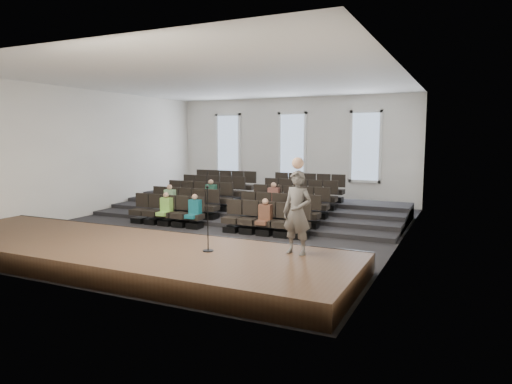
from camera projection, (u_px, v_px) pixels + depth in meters
ground at (222, 227)px, 15.96m from camera, size 14.00×14.00×0.00m
ceiling at (220, 81)px, 15.36m from camera, size 12.00×14.00×0.02m
wall_back at (293, 150)px, 21.97m from camera, size 12.00×0.04×5.00m
wall_front at (52, 168)px, 9.35m from camera, size 12.00×0.04×5.00m
wall_left at (89, 153)px, 18.20m from camera, size 0.04×14.00×5.00m
wall_right at (403, 159)px, 13.12m from camera, size 0.04×14.00×5.00m
stage at (121, 253)px, 11.35m from camera, size 11.80×3.60×0.50m
stage_lip at (164, 239)px, 12.94m from camera, size 11.80×0.06×0.52m
risers at (259, 209)px, 18.79m from camera, size 11.80×4.80×0.60m
seating_rows at (241, 202)px, 17.26m from camera, size 6.80×4.70×1.67m
windows at (292, 146)px, 21.89m from camera, size 8.44×0.10×3.24m
audience at (223, 203)px, 16.18m from camera, size 5.45×2.64×1.10m
speaker at (297, 213)px, 10.22m from camera, size 0.75×0.55×1.89m
mic_stand at (208, 232)px, 10.53m from camera, size 0.26×0.26×1.53m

